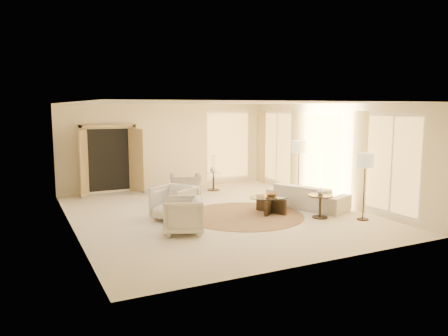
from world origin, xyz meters
name	(u,v)px	position (x,y,z in m)	size (l,w,h in m)	color
room	(217,159)	(0.00, 0.00, 1.40)	(7.04, 8.04, 2.83)	beige
windows_right	(324,154)	(3.45, 0.10, 1.35)	(0.10, 6.40, 2.40)	#EEBA5F
window_back_corner	(228,145)	(2.30, 3.95, 1.35)	(1.70, 0.10, 2.40)	#EEBA5F
curtains_right	(303,153)	(3.40, 1.00, 1.30)	(0.06, 5.20, 2.60)	#D0BB87
french_doors	(110,160)	(-1.90, 3.82, 1.07)	(1.95, 0.66, 2.16)	tan
area_rug	(244,215)	(0.52, -0.50, 0.01)	(2.97, 2.97, 0.01)	#462F1E
sofa	(307,196)	(2.48, -0.47, 0.32)	(2.16, 0.85, 0.63)	beige
armchair_left	(174,201)	(-1.17, -0.10, 0.45)	(0.88, 0.83, 0.91)	beige
armchair_right	(183,214)	(-1.38, -1.25, 0.43)	(0.83, 0.78, 0.85)	beige
accent_chair	(186,181)	(0.19, 2.69, 0.41)	(0.94, 0.61, 0.82)	gray
coffee_table	(271,202)	(1.27, -0.56, 0.28)	(1.45, 1.45, 0.44)	black
end_table	(320,202)	(2.09, -1.51, 0.39)	(0.60, 0.60, 0.57)	black
side_table	(213,179)	(1.23, 2.89, 0.36)	(0.51, 0.51, 0.60)	#2E241B
floor_lamp_near	(299,149)	(2.90, 0.53, 1.47)	(0.42, 0.42, 1.73)	#2E241B
floor_lamp_far	(365,163)	(2.90, -2.12, 1.38)	(0.39, 0.39, 1.62)	#2E241B
bowl	(271,195)	(1.27, -0.56, 0.48)	(0.31, 0.31, 0.07)	brown
end_vase	(321,192)	(2.09, -1.51, 0.66)	(0.17, 0.17, 0.18)	silver
side_vase	(213,169)	(1.23, 2.89, 0.71)	(0.22, 0.22, 0.23)	silver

